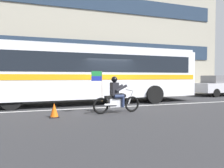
# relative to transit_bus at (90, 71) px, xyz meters

# --- Properties ---
(ground_plane) EXTENTS (60.00, 60.00, 0.00)m
(ground_plane) POSITION_rel_transit_bus_xyz_m (0.84, -1.19, -1.88)
(ground_plane) COLOR #2B2B2D
(sidewalk_curb) EXTENTS (28.00, 3.80, 0.15)m
(sidewalk_curb) POSITION_rel_transit_bus_xyz_m (0.84, 3.91, -1.81)
(sidewalk_curb) COLOR #A39E93
(sidewalk_curb) RESTS_ON ground_plane
(lane_center_stripe) EXTENTS (26.60, 0.14, 0.01)m
(lane_center_stripe) POSITION_rel_transit_bus_xyz_m (0.84, -1.79, -1.88)
(lane_center_stripe) COLOR silver
(lane_center_stripe) RESTS_ON ground_plane
(office_building_facade) EXTENTS (28.00, 0.89, 11.43)m
(office_building_facade) POSITION_rel_transit_bus_xyz_m (0.84, 6.19, 3.84)
(office_building_facade) COLOR gray
(office_building_facade) RESTS_ON ground_plane
(transit_bus) EXTENTS (12.95, 3.07, 3.22)m
(transit_bus) POSITION_rel_transit_bus_xyz_m (0.00, 0.00, 0.00)
(transit_bus) COLOR silver
(transit_bus) RESTS_ON ground_plane
(motorcycle_with_rider) EXTENTS (2.19, 0.64, 1.78)m
(motorcycle_with_rider) POSITION_rel_transit_bus_xyz_m (0.41, -3.42, -1.22)
(motorcycle_with_rider) COLOR black
(motorcycle_with_rider) RESTS_ON ground_plane
(parked_sedan_curbside) EXTENTS (4.61, 1.92, 1.64)m
(parked_sedan_curbside) POSITION_rel_transit_bus_xyz_m (11.13, 1.39, -1.03)
(parked_sedan_curbside) COLOR silver
(parked_sedan_curbside) RESTS_ON ground_plane
(fire_hydrant) EXTENTS (0.22, 0.30, 0.75)m
(fire_hydrant) POSITION_rel_transit_bus_xyz_m (1.75, 3.17, -1.37)
(fire_hydrant) COLOR #4C8C3F
(fire_hydrant) RESTS_ON sidewalk_curb
(traffic_cone) EXTENTS (0.36, 0.36, 0.55)m
(traffic_cone) POSITION_rel_transit_bus_xyz_m (-2.15, -3.57, -1.63)
(traffic_cone) COLOR #EA590F
(traffic_cone) RESTS_ON ground_plane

